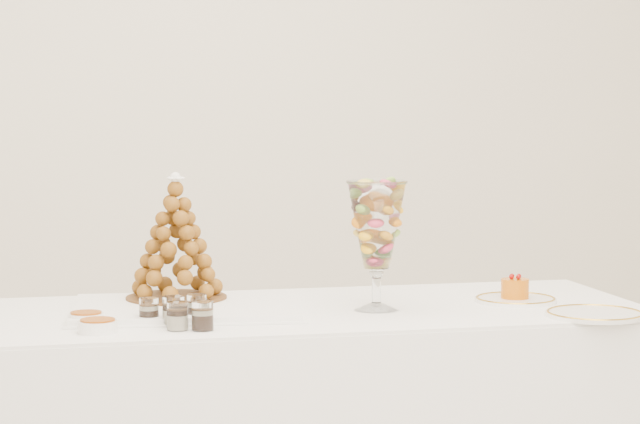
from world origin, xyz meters
name	(u,v)px	position (x,y,z in m)	size (l,w,h in m)	color
lace_tray	(184,308)	(-0.25, 0.39, 0.69)	(0.57, 0.42, 0.02)	white
macaron_vase	(377,227)	(0.24, 0.29, 0.89)	(0.15, 0.15, 0.33)	white
cake_plate	(515,300)	(0.65, 0.32, 0.68)	(0.22, 0.22, 0.01)	white
spare_plate	(595,314)	(0.74, 0.05, 0.68)	(0.25, 0.25, 0.01)	white
verrine_a	(149,311)	(-0.36, 0.24, 0.71)	(0.05, 0.05, 0.06)	white
verrine_b	(173,311)	(-0.30, 0.20, 0.71)	(0.05, 0.05, 0.07)	white
verrine_c	(197,308)	(-0.24, 0.25, 0.71)	(0.05, 0.05, 0.07)	white
verrine_d	(177,316)	(-0.30, 0.13, 0.71)	(0.05, 0.05, 0.07)	white
verrine_e	(203,316)	(-0.25, 0.12, 0.71)	(0.05, 0.05, 0.07)	white
ramekin_back	(86,319)	(-0.50, 0.28, 0.69)	(0.08, 0.08, 0.03)	white
ramekin_front	(98,327)	(-0.49, 0.15, 0.69)	(0.09, 0.09, 0.03)	white
croquembouche	(176,237)	(-0.25, 0.50, 0.86)	(0.27, 0.27, 0.33)	brown
mousse_cake	(515,288)	(0.64, 0.32, 0.71)	(0.08, 0.08, 0.07)	#D06209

